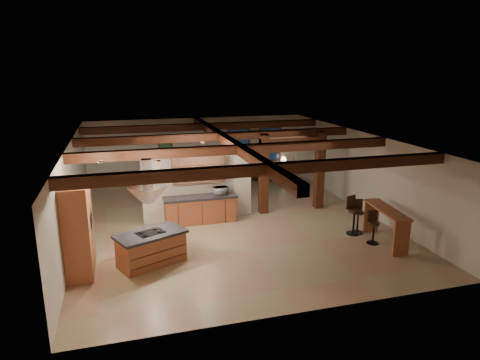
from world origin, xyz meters
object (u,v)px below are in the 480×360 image
object	(u,v)px
sofa	(264,173)
bar_counter	(386,220)
dining_table	(222,188)
kitchen_island	(151,248)

from	to	relation	value
sofa	bar_counter	bearing A→B (deg)	119.54
dining_table	bar_counter	size ratio (longest dim) A/B	0.78
kitchen_island	sofa	bearing A→B (deg)	52.82
kitchen_island	sofa	world-z (taller)	kitchen_island
kitchen_island	dining_table	xyz separation A→B (m)	(3.36, 5.80, -0.17)
dining_table	bar_counter	world-z (taller)	bar_counter
bar_counter	dining_table	bearing A→B (deg)	119.49
dining_table	bar_counter	xyz separation A→B (m)	(3.55, -6.29, 0.44)
sofa	dining_table	bearing A→B (deg)	59.88
kitchen_island	sofa	xyz separation A→B (m)	(5.86, 7.73, -0.14)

